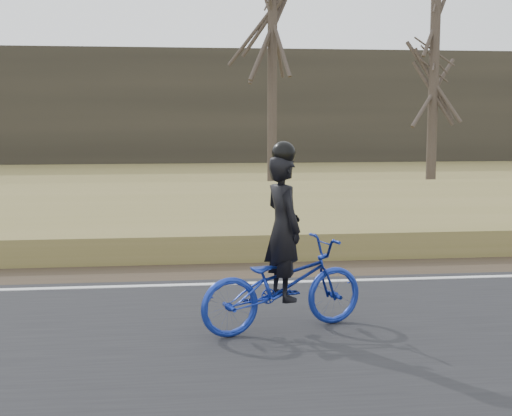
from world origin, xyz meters
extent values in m
cube|color=slate|center=(0.00, 8.00, 0.23)|extent=(120.00, 3.00, 0.45)
cube|color=black|center=(0.00, 8.00, 0.52)|extent=(120.00, 2.40, 0.14)
cube|color=brown|center=(0.00, 7.28, 0.67)|extent=(120.00, 0.07, 0.15)
cube|color=brown|center=(0.00, 8.72, 0.67)|extent=(120.00, 0.07, 0.15)
cube|color=#383328|center=(0.00, 30.00, 3.00)|extent=(120.00, 4.00, 6.00)
imported|color=navy|center=(4.79, -2.05, 0.57)|extent=(2.04, 1.23, 1.01)
imported|color=black|center=(4.79, -2.05, 1.20)|extent=(0.54, 0.67, 1.59)
sphere|color=black|center=(4.79, -2.05, 2.02)|extent=(0.26, 0.26, 0.26)
cylinder|color=#493D35|center=(7.28, 16.59, 4.50)|extent=(0.36, 0.36, 9.00)
cylinder|color=#493D35|center=(12.98, 15.42, 3.36)|extent=(0.36, 0.36, 6.72)
camera|label=1|loc=(3.60, -9.63, 2.40)|focal=50.00mm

